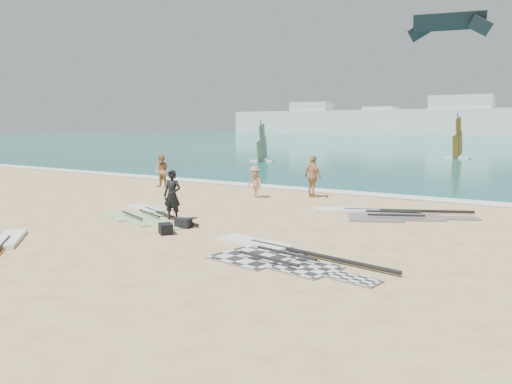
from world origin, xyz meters
The scene contains 15 objects.
ground centered at (0.00, 0.00, 0.00)m, with size 300.00×300.00×0.00m, color #DAC07F.
surf_line centered at (0.00, 12.30, 0.00)m, with size 300.00×1.20×0.04m, color white.
far_town centered at (-15.72, 150.00, 4.49)m, with size 160.00×8.00×12.00m.
rig_grey centered at (3.40, -0.06, 0.05)m, with size 5.72×2.71×0.20m.
rig_green centered at (-3.67, 2.31, 0.05)m, with size 5.18×3.32×0.20m.
rig_orange centered at (3.80, 7.25, 0.05)m, with size 6.17×3.99×0.20m.
gear_bag_near centered at (-0.99, 1.36, 0.16)m, with size 0.50×0.37×0.32m, color black.
gear_bag_far centered at (-0.83, 0.32, 0.16)m, with size 0.55×0.38×0.33m, color black.
person_wetsuit centered at (-2.15, 2.11, 0.92)m, with size 0.67×0.44×1.83m, color black.
beachgoer_left centered at (-9.07, 8.95, 0.90)m, with size 0.87×0.68×1.80m, color #AD7D50.
beachgoer_mid centered at (-2.71, 8.47, 0.75)m, with size 0.98×0.56×1.51m, color tan.
beachgoer_back centered at (-0.46, 10.07, 1.00)m, with size 1.17×0.49×1.99m, color tan.
windsurfer_left centered at (-14.32, 27.70, 1.17)m, with size 2.20×2.57×3.88m.
windsurfer_centre centered at (-0.09, 41.99, 1.34)m, with size 2.62×3.10×4.65m.
kitesurf_kite centered at (-1.88, 43.82, 13.61)m, with size 8.19×2.54×2.63m.
Camera 1 is at (9.96, -11.19, 3.47)m, focal length 35.00 mm.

